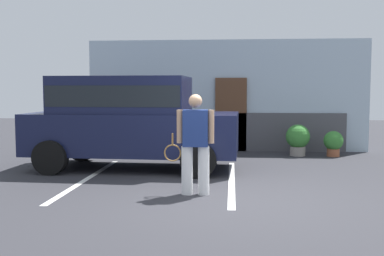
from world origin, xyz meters
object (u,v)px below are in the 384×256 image
(parked_suv, at_px, (129,117))
(potted_plant_by_porch, at_px, (298,138))
(tennis_player_man, at_px, (195,143))
(potted_plant_secondary, at_px, (333,142))

(parked_suv, bearing_deg, potted_plant_by_porch, 31.90)
(parked_suv, distance_m, tennis_player_man, 2.98)
(parked_suv, distance_m, potted_plant_by_porch, 4.71)
(potted_plant_by_porch, bearing_deg, potted_plant_secondary, -1.99)
(tennis_player_man, bearing_deg, potted_plant_by_porch, -118.47)
(tennis_player_man, distance_m, potted_plant_secondary, 5.81)
(potted_plant_by_porch, height_order, potted_plant_secondary, potted_plant_by_porch)
(potted_plant_by_porch, distance_m, potted_plant_secondary, 0.93)
(parked_suv, distance_m, potted_plant_secondary, 5.52)
(tennis_player_man, relative_size, potted_plant_secondary, 2.50)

